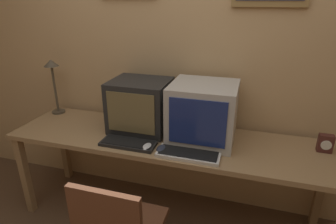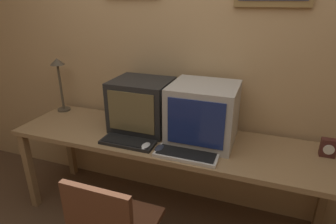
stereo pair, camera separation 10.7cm
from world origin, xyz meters
TOP-DOWN VIEW (x-y plane):
  - wall_back at (0.00, 1.29)m, footprint 8.00×0.08m
  - desk at (0.00, 0.92)m, footprint 2.39×0.62m
  - monitor_left at (-0.25, 1.01)m, footprint 0.44×0.38m
  - monitor_right at (0.24, 0.99)m, footprint 0.46×0.44m
  - keyboard_main at (-0.24, 0.74)m, footprint 0.39×0.16m
  - keyboard_side at (0.20, 0.72)m, footprint 0.42×0.17m
  - mouse_near_keyboard at (0.01, 0.72)m, footprint 0.06×0.10m
  - mouse_far_corner at (-0.09, 0.72)m, footprint 0.06×0.10m
  - desk_clock at (1.06, 1.03)m, footprint 0.09×0.06m
  - desk_lamp at (-1.10, 1.11)m, footprint 0.12×0.12m

SIDE VIEW (x-z plane):
  - desk at x=0.00m, z-range 0.30..1.04m
  - keyboard_side at x=0.20m, z-range 0.74..0.77m
  - keyboard_main at x=-0.24m, z-range 0.74..0.77m
  - mouse_far_corner at x=-0.09m, z-range 0.74..0.78m
  - mouse_near_keyboard at x=0.01m, z-range 0.74..0.78m
  - desk_clock at x=1.06m, z-range 0.74..0.86m
  - monitor_left at x=-0.25m, z-range 0.74..1.13m
  - monitor_right at x=0.24m, z-range 0.74..1.16m
  - desk_lamp at x=-1.10m, z-range 0.85..1.33m
  - wall_back at x=0.00m, z-range 0.01..2.61m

